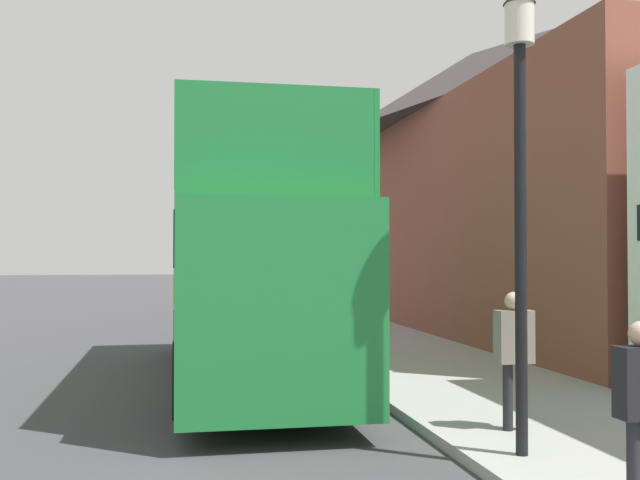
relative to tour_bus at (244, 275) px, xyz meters
The scene contains 8 objects.
ground_plane 11.07m from the tour_bus, 105.37° to the left, with size 144.00×144.00×0.00m, color #3D3D3F.
sidewalk 8.61m from the tour_bus, 63.31° to the left, with size 3.85×108.00×0.14m.
brick_terrace_rear 13.60m from the tour_bus, 49.29° to the left, with size 6.00×25.67×9.22m.
tour_bus is the anchor object (origin of this frame).
parked_car_ahead_of_bus 7.46m from the tour_bus, 84.17° to the left, with size 1.87×4.38×1.43m.
pedestrian_third 5.97m from the tour_bus, 60.93° to the right, with size 0.45×0.25×1.71m.
lamp_post_nearest 6.94m from the tour_bus, 68.79° to the right, with size 0.35×0.35×5.13m.
lamp_post_second 4.08m from the tour_bus, 54.28° to the left, with size 0.35×0.35×4.90m.
Camera 1 is at (1.62, -3.33, 2.29)m, focal length 42.00 mm.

